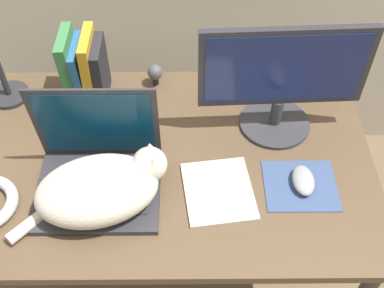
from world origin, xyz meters
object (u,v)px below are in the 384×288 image
at_px(cat, 101,188).
at_px(computer_mouse, 303,180).
at_px(external_monitor, 283,79).
at_px(book_row, 85,69).
at_px(webcam, 155,73).
at_px(notepad, 218,191).
at_px(laptop, 98,171).

distance_m(cat, computer_mouse, 0.55).
bearing_deg(external_monitor, cat, -149.06).
bearing_deg(book_row, cat, -77.55).
distance_m(book_row, webcam, 0.23).
height_order(external_monitor, notepad, external_monitor).
bearing_deg(laptop, book_row, 101.89).
distance_m(laptop, book_row, 0.38).
bearing_deg(external_monitor, webcam, 152.80).
relative_size(cat, webcam, 5.37).
height_order(book_row, notepad, book_row).
bearing_deg(laptop, notepad, -5.94).
height_order(cat, notepad, cat).
xyz_separation_m(cat, computer_mouse, (0.55, 0.06, -0.05)).
bearing_deg(cat, external_monitor, 30.94).
distance_m(cat, book_row, 0.45).
relative_size(laptop, book_row, 1.45).
bearing_deg(cat, laptop, 105.14).
bearing_deg(laptop, cat, -74.86).
xyz_separation_m(cat, webcam, (0.12, 0.49, -0.02)).
bearing_deg(computer_mouse, webcam, 134.99).
bearing_deg(webcam, notepad, -66.95).
bearing_deg(external_monitor, book_row, 166.63).
bearing_deg(laptop, computer_mouse, -1.13).
relative_size(laptop, computer_mouse, 3.24).
xyz_separation_m(laptop, webcam, (0.14, 0.42, -0.01)).
distance_m(cat, webcam, 0.51).
height_order(computer_mouse, webcam, webcam).
xyz_separation_m(laptop, computer_mouse, (0.57, -0.01, -0.03)).
bearing_deg(notepad, external_monitor, 54.21).
relative_size(external_monitor, book_row, 2.05).
bearing_deg(computer_mouse, laptop, 178.87).
xyz_separation_m(external_monitor, webcam, (-0.38, 0.19, -0.14)).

